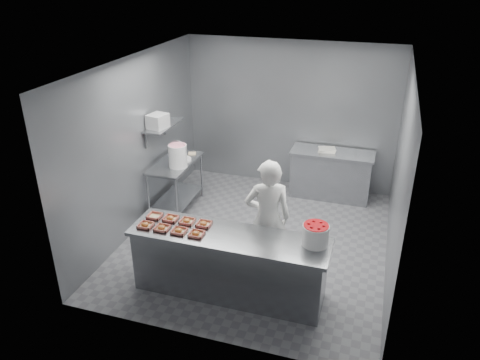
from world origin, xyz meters
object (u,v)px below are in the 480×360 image
at_px(tray_7, 204,224).
at_px(glaze_bucket, 178,155).
at_px(service_counter, 229,264).
at_px(tray_0, 145,225).
at_px(tray_1, 162,228).
at_px(tray_2, 179,231).
at_px(back_counter, 331,174).
at_px(strawberry_tub, 316,234).
at_px(worker, 268,219).
at_px(appliance, 158,121).
at_px(tray_3, 196,234).
at_px(prep_table, 176,178).
at_px(tray_5, 171,218).
at_px(tray_6, 187,221).
at_px(tray_4, 155,216).

bearing_deg(tray_7, glaze_bucket, 123.85).
relative_size(service_counter, tray_0, 13.88).
relative_size(service_counter, tray_1, 13.88).
bearing_deg(tray_2, glaze_bucket, 114.51).
bearing_deg(back_counter, strawberry_tub, -86.70).
xyz_separation_m(worker, appliance, (-2.18, 1.17, 0.81)).
bearing_deg(tray_3, service_counter, 18.28).
bearing_deg(prep_table, tray_5, -66.85).
height_order(service_counter, back_counter, same).
height_order(prep_table, tray_5, tray_5).
distance_m(tray_5, worker, 1.32).
relative_size(tray_6, tray_7, 1.00).
distance_m(tray_3, tray_5, 0.55).
bearing_deg(tray_4, tray_0, -90.67).
relative_size(prep_table, tray_1, 6.40).
xyz_separation_m(back_counter, tray_5, (-1.77, -3.12, 0.47)).
relative_size(tray_1, tray_2, 1.00).
height_order(tray_0, tray_5, same).
height_order(back_counter, tray_7, tray_7).
distance_m(tray_6, strawberry_tub, 1.72).
xyz_separation_m(tray_1, tray_3, (0.48, 0.00, 0.00)).
bearing_deg(appliance, tray_6, -42.15).
height_order(service_counter, tray_3, tray_3).
height_order(tray_0, glaze_bucket, glaze_bucket).
relative_size(tray_6, worker, 0.11).
distance_m(service_counter, prep_table, 2.56).
bearing_deg(tray_6, glaze_bucket, 117.78).
distance_m(tray_0, tray_4, 0.26).
height_order(tray_3, appliance, appliance).
height_order(service_counter, glaze_bucket, glaze_bucket).
relative_size(prep_table, worker, 0.69).
distance_m(tray_2, tray_3, 0.24).
bearing_deg(tray_5, back_counter, 60.41).
distance_m(tray_3, worker, 1.05).
distance_m(tray_5, tray_6, 0.24).
height_order(service_counter, tray_5, tray_5).
height_order(back_counter, tray_2, tray_2).
xyz_separation_m(prep_table, tray_4, (0.54, -1.82, 0.33)).
bearing_deg(tray_0, back_counter, 59.24).
relative_size(prep_table, tray_6, 6.40).
relative_size(tray_3, tray_6, 1.00).
xyz_separation_m(tray_0, worker, (1.47, 0.73, -0.05)).
bearing_deg(tray_2, strawberry_tub, 8.41).
relative_size(prep_table, appliance, 3.89).
bearing_deg(tray_1, appliance, 116.51).
distance_m(tray_0, tray_3, 0.72).
bearing_deg(service_counter, tray_4, 173.34).
relative_size(tray_0, worker, 0.11).
bearing_deg(service_counter, strawberry_tub, 6.53).
height_order(tray_5, strawberry_tub, strawberry_tub).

